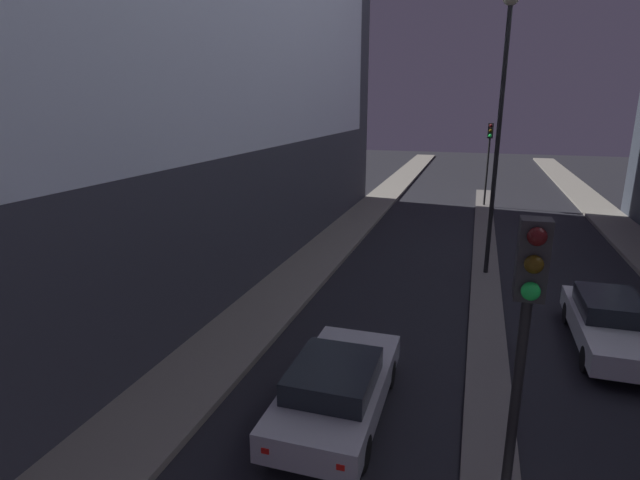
# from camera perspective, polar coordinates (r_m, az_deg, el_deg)

# --- Properties ---
(median_strip) EXTENTS (1.00, 34.79, 0.10)m
(median_strip) POSITION_cam_1_polar(r_m,az_deg,el_deg) (21.69, 18.35, -2.08)
(median_strip) COLOR #66605B
(median_strip) RESTS_ON ground
(traffic_light_near) EXTENTS (0.32, 0.42, 5.00)m
(traffic_light_near) POSITION_cam_1_polar(r_m,az_deg,el_deg) (6.12, 22.22, -10.21)
(traffic_light_near) COLOR black
(traffic_light_near) RESTS_ON median_strip
(traffic_light_mid) EXTENTS (0.32, 0.42, 5.00)m
(traffic_light_mid) POSITION_cam_1_polar(r_m,az_deg,el_deg) (32.46, 18.77, 10.15)
(traffic_light_mid) COLOR black
(traffic_light_mid) RESTS_ON median_strip
(street_lamp) EXTENTS (0.55, 0.55, 9.79)m
(street_lamp) POSITION_cam_1_polar(r_m,az_deg,el_deg) (18.89, 20.15, 15.90)
(street_lamp) COLOR black
(street_lamp) RESTS_ON median_strip
(car_left_lane) EXTENTS (1.87, 4.46, 1.34)m
(car_left_lane) POSITION_cam_1_polar(r_m,az_deg,el_deg) (10.58, 1.95, -16.41)
(car_left_lane) COLOR #B2B2B7
(car_left_lane) RESTS_ON ground
(car_right_lane) EXTENTS (1.71, 4.61, 1.37)m
(car_right_lane) POSITION_cam_1_polar(r_m,az_deg,el_deg) (15.24, 30.20, -8.23)
(car_right_lane) COLOR silver
(car_right_lane) RESTS_ON ground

